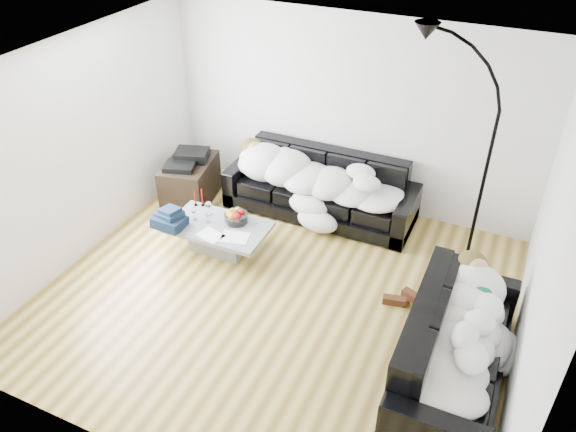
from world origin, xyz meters
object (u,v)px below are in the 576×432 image
at_px(sleeper_back, 319,174).
at_px(floor_lamp, 484,177).
at_px(wine_glass_a, 209,208).
at_px(wine_glass_b, 194,214).
at_px(candle_right, 202,198).
at_px(av_cabinet, 190,181).
at_px(shoes, 403,298).
at_px(fruit_bowl, 236,215).
at_px(sofa_back, 320,187).
at_px(wine_glass_c, 208,217).
at_px(sofa_right, 457,346).
at_px(coffee_table, 219,237).
at_px(stereo, 188,158).
at_px(candle_left, 195,198).
at_px(sleeper_right, 461,329).

relative_size(sleeper_back, floor_lamp, 0.88).
height_order(wine_glass_a, wine_glass_b, wine_glass_a).
distance_m(candle_right, av_cabinet, 0.78).
relative_size(wine_glass_a, shoes, 0.44).
xyz_separation_m(sleeper_back, shoes, (1.51, -1.22, -0.59)).
distance_m(sleeper_back, fruit_bowl, 1.27).
height_order(fruit_bowl, wine_glass_b, same).
height_order(sofa_back, sleeper_back, sleeper_back).
bearing_deg(fruit_bowl, floor_lamp, 16.34).
height_order(wine_glass_b, wine_glass_c, wine_glass_b).
relative_size(sofa_right, wine_glass_b, 11.65).
distance_m(coffee_table, candle_right, 0.58).
relative_size(stereo, floor_lamp, 0.18).
xyz_separation_m(wine_glass_c, stereo, (-0.80, 0.83, 0.23)).
relative_size(wine_glass_c, floor_lamp, 0.07).
distance_m(sofa_right, candle_left, 3.68).
bearing_deg(sofa_back, fruit_bowl, -121.01).
bearing_deg(sleeper_back, wine_glass_c, -128.62).
bearing_deg(sleeper_right, floor_lamp, 5.47).
bearing_deg(sleeper_back, av_cabinet, -167.57).
relative_size(sleeper_back, coffee_table, 1.76).
distance_m(wine_glass_c, floor_lamp, 3.24).
bearing_deg(fruit_bowl, sleeper_right, -19.22).
xyz_separation_m(wine_glass_b, candle_left, (-0.16, 0.28, 0.02)).
bearing_deg(stereo, av_cabinet, 0.00).
xyz_separation_m(wine_glass_c, floor_lamp, (3.00, 0.95, 0.78)).
bearing_deg(sofa_back, av_cabinet, -166.04).
bearing_deg(sleeper_right, stereo, 67.24).
bearing_deg(sleeper_back, sleeper_right, -43.15).
distance_m(sofa_back, wine_glass_a, 1.53).
bearing_deg(shoes, candle_right, 173.93).
distance_m(sofa_right, candle_right, 3.61).
distance_m(shoes, floor_lamp, 1.59).
bearing_deg(candle_right, stereo, 135.53).
bearing_deg(sofa_back, wine_glass_b, -131.96).
bearing_deg(floor_lamp, sleeper_back, 158.62).
height_order(wine_glass_b, candle_right, candle_right).
relative_size(wine_glass_c, shoes, 0.37).
xyz_separation_m(sofa_back, sofa_right, (2.19, -2.11, 0.00)).
distance_m(wine_glass_c, shoes, 2.51).
height_order(fruit_bowl, candle_right, candle_right).
bearing_deg(fruit_bowl, candle_left, 171.41).
xyz_separation_m(sleeper_back, wine_glass_c, (-0.98, -1.22, -0.20)).
distance_m(fruit_bowl, av_cabinet, 1.30).
xyz_separation_m(wine_glass_a, wine_glass_c, (0.08, -0.15, -0.01)).
relative_size(candle_left, stereo, 0.48).
height_order(sofa_right, sleeper_right, sleeper_right).
xyz_separation_m(sleeper_right, stereo, (-3.97, 1.66, 0.03)).
height_order(sofa_right, fruit_bowl, sofa_right).
distance_m(sleeper_back, candle_left, 1.64).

